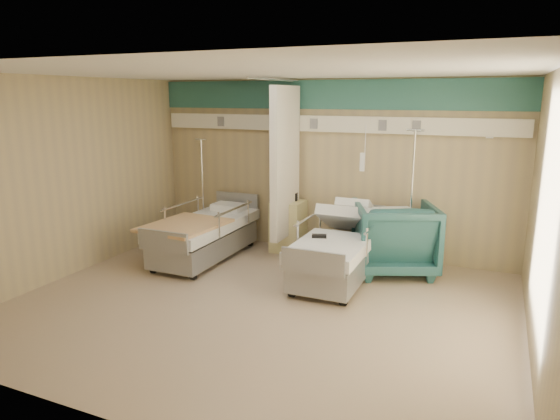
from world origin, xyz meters
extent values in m
cube|color=gray|center=(0.00, 0.00, 0.00)|extent=(6.00, 5.00, 0.00)
cube|color=tan|center=(0.00, 2.50, 1.40)|extent=(6.00, 0.04, 2.80)
cube|color=tan|center=(0.00, -2.50, 1.40)|extent=(6.00, 0.04, 2.80)
cube|color=tan|center=(-3.00, 0.00, 1.40)|extent=(0.04, 5.00, 2.80)
cube|color=tan|center=(3.00, 0.00, 1.40)|extent=(0.04, 5.00, 2.80)
cube|color=white|center=(0.00, 0.00, 2.80)|extent=(6.00, 5.00, 0.04)
cube|color=#2C675F|center=(0.00, 2.48, 2.55)|extent=(6.00, 0.04, 0.45)
cube|color=silver|center=(0.00, 2.45, 2.10)|extent=(5.88, 0.08, 0.25)
cylinder|color=silver|center=(-0.50, 1.60, 2.76)|extent=(0.03, 1.80, 0.03)
cube|color=silver|center=(-0.50, 1.95, 1.51)|extent=(0.12, 0.90, 2.35)
cube|color=#CCC17F|center=(-0.55, 2.20, 0.42)|extent=(0.50, 0.48, 0.85)
imported|color=#204F51|center=(1.25, 1.90, 0.52)|extent=(1.47, 1.49, 1.04)
cube|color=white|center=(1.23, 1.92, 1.07)|extent=(0.73, 0.71, 0.06)
cylinder|color=silver|center=(1.44, 2.06, 0.02)|extent=(0.37, 0.37, 0.03)
cylinder|color=silver|center=(1.44, 2.06, 1.03)|extent=(0.03, 0.03, 2.06)
cylinder|color=silver|center=(1.44, 2.06, 2.06)|extent=(0.25, 0.03, 0.03)
cylinder|color=silver|center=(-2.08, 2.03, 0.01)|extent=(0.33, 0.33, 0.03)
cylinder|color=silver|center=(-2.08, 2.03, 0.91)|extent=(0.03, 0.03, 1.81)
cylinder|color=silver|center=(-2.08, 2.03, 1.81)|extent=(0.22, 0.03, 0.03)
cube|color=black|center=(0.38, 1.09, 0.65)|extent=(0.22, 0.15, 0.04)
cube|color=tan|center=(-1.65, 0.84, 0.65)|extent=(1.07, 1.30, 0.04)
cube|color=black|center=(-0.55, 2.27, 0.92)|extent=(0.27, 0.21, 0.13)
cylinder|color=white|center=(-0.59, 2.26, 0.92)|extent=(0.10, 0.10, 0.14)
camera|label=1|loc=(2.54, -5.16, 2.54)|focal=32.00mm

